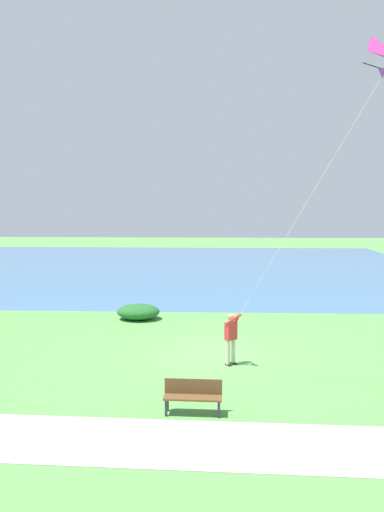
# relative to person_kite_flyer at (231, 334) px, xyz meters

# --- Properties ---
(ground_plane) EXTENTS (120.00, 120.00, 0.00)m
(ground_plane) POSITION_rel_person_kite_flyer_xyz_m (1.30, 0.67, -1.05)
(ground_plane) COLOR #569947
(lake_water) EXTENTS (36.00, 44.00, 0.01)m
(lake_water) POSITION_rel_person_kite_flyer_xyz_m (26.14, 4.67, -1.04)
(lake_water) COLOR teal
(lake_water) RESTS_ON ground
(walkway_path) EXTENTS (3.47, 32.06, 0.02)m
(walkway_path) POSITION_rel_person_kite_flyer_xyz_m (-5.62, 2.67, -1.04)
(walkway_path) COLOR #ADA393
(walkway_path) RESTS_ON ground
(person_kite_flyer) EXTENTS (0.61, 0.58, 1.83)m
(person_kite_flyer) POSITION_rel_person_kite_flyer_xyz_m (0.00, 0.00, 0.00)
(person_kite_flyer) COLOR #232328
(person_kite_flyer) RESTS_ON ground
(flying_kite) EXTENTS (4.33, 3.85, 7.57)m
(flying_kite) POSITION_rel_person_kite_flyer_xyz_m (-3.73, -3.18, 7.79)
(flying_kite) COLOR #E02D9E
(park_bench_near_walkway) EXTENTS (0.49, 1.51, 0.88)m
(park_bench_near_walkway) POSITION_rel_person_kite_flyer_xyz_m (-4.00, 1.11, -0.54)
(park_bench_near_walkway) COLOR brown
(park_bench_near_walkway) RESTS_ON ground
(lakeside_shrub) EXTENTS (1.66, 1.99, 0.71)m
(lakeside_shrub) POSITION_rel_person_kite_flyer_xyz_m (6.54, 4.10, -0.69)
(lakeside_shrub) COLOR #236028
(lakeside_shrub) RESTS_ON ground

